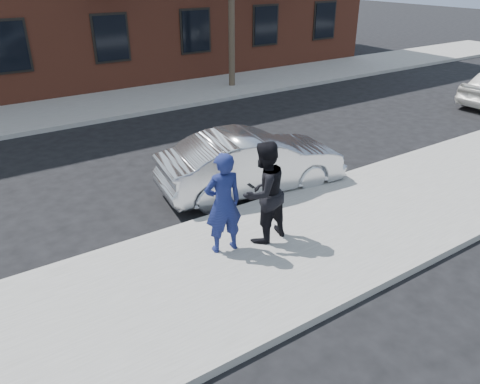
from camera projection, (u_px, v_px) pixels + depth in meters
ground at (338, 224)px, 9.69m from camera, size 100.00×100.00×0.00m
near_sidewalk at (347, 226)px, 9.47m from camera, size 50.00×3.50×0.15m
near_curb at (291, 193)px, 10.81m from camera, size 50.00×0.10×0.15m
far_sidewalk at (131, 101)px, 18.05m from camera, size 50.00×3.50×0.15m
far_curb at (150, 112)px, 16.71m from camera, size 50.00×0.10×0.15m
silver_sedan at (252, 162)px, 10.83m from camera, size 4.52×2.14×1.43m
man_hoodie at (223, 203)px, 8.15m from camera, size 0.75×0.57×1.89m
man_peacoat at (264, 192)px, 8.48m from camera, size 1.05×0.87×1.94m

